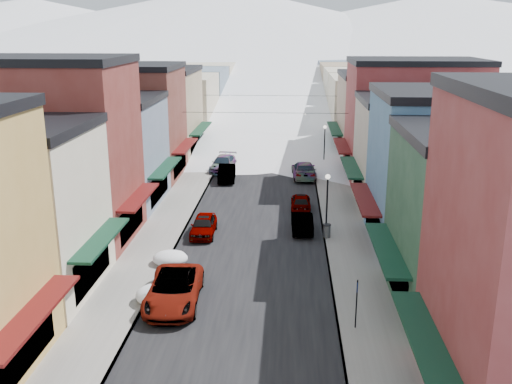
# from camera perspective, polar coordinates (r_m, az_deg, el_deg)

# --- Properties ---
(road) EXTENTS (10.00, 160.00, 0.01)m
(road) POSITION_cam_1_polar(r_m,az_deg,el_deg) (77.25, 1.52, 5.46)
(road) COLOR black
(road) RESTS_ON ground
(sidewalk_left) EXTENTS (3.20, 160.00, 0.15)m
(sidewalk_left) POSITION_cam_1_polar(r_m,az_deg,el_deg) (77.74, -3.37, 5.56)
(sidewalk_left) COLOR gray
(sidewalk_left) RESTS_ON ground
(sidewalk_right) EXTENTS (3.20, 160.00, 0.15)m
(sidewalk_right) POSITION_cam_1_polar(r_m,az_deg,el_deg) (77.31, 6.44, 5.43)
(sidewalk_right) COLOR gray
(sidewalk_right) RESTS_ON ground
(curb_left) EXTENTS (0.10, 160.00, 0.15)m
(curb_left) POSITION_cam_1_polar(r_m,az_deg,el_deg) (77.57, -2.22, 5.55)
(curb_left) COLOR slate
(curb_left) RESTS_ON ground
(curb_right) EXTENTS (0.10, 160.00, 0.15)m
(curb_right) POSITION_cam_1_polar(r_m,az_deg,el_deg) (77.24, 5.29, 5.45)
(curb_right) COLOR slate
(curb_right) RESTS_ON ground
(bldg_l_brick_near) EXTENTS (12.30, 8.20, 12.50)m
(bldg_l_brick_near) POSITION_cam_1_polar(r_m,az_deg,el_deg) (40.63, -20.20, 3.81)
(bldg_l_brick_near) COLOR maroon
(bldg_l_brick_near) RESTS_ON ground
(bldg_l_grayblue) EXTENTS (11.30, 9.20, 9.00)m
(bldg_l_grayblue) POSITION_cam_1_polar(r_m,az_deg,el_deg) (48.54, -15.55, 3.96)
(bldg_l_grayblue) COLOR slate
(bldg_l_grayblue) RESTS_ON ground
(bldg_l_brick_far) EXTENTS (13.30, 9.20, 11.00)m
(bldg_l_brick_far) POSITION_cam_1_polar(r_m,az_deg,el_deg) (57.09, -13.72, 6.85)
(bldg_l_brick_far) COLOR maroon
(bldg_l_brick_far) RESTS_ON ground
(bldg_l_tan) EXTENTS (11.30, 11.20, 10.00)m
(bldg_l_tan) POSITION_cam_1_polar(r_m,az_deg,el_deg) (66.44, -10.37, 7.85)
(bldg_l_tan) COLOR tan
(bldg_l_tan) RESTS_ON ground
(bldg_r_green) EXTENTS (11.30, 9.20, 9.50)m
(bldg_r_green) POSITION_cam_1_polar(r_m,az_deg,el_deg) (31.32, 23.21, -2.81)
(bldg_r_green) COLOR #20432B
(bldg_r_green) RESTS_ON ground
(bldg_r_blue) EXTENTS (11.30, 9.20, 10.50)m
(bldg_r_blue) POSITION_cam_1_polar(r_m,az_deg,el_deg) (39.43, 19.06, 2.08)
(bldg_r_blue) COLOR #3F6B8E
(bldg_r_blue) RESTS_ON ground
(bldg_r_cream) EXTENTS (12.30, 9.20, 9.00)m
(bldg_r_cream) POSITION_cam_1_polar(r_m,az_deg,el_deg) (48.22, 16.80, 3.78)
(bldg_r_cream) COLOR #B3A890
(bldg_r_cream) RESTS_ON ground
(bldg_r_brick_far) EXTENTS (13.30, 9.20, 11.50)m
(bldg_r_brick_far) POSITION_cam_1_polar(r_m,az_deg,el_deg) (56.76, 15.39, 6.94)
(bldg_r_brick_far) COLOR maroon
(bldg_r_brick_far) RESTS_ON ground
(bldg_r_tan) EXTENTS (11.30, 11.20, 9.50)m
(bldg_r_tan) POSITION_cam_1_polar(r_m,az_deg,el_deg) (66.44, 12.76, 7.50)
(bldg_r_tan) COLOR #8B715B
(bldg_r_tan) RESTS_ON ground
(distant_blocks) EXTENTS (34.00, 55.00, 8.00)m
(distant_blocks) POSITION_cam_1_polar(r_m,az_deg,el_deg) (99.45, 2.01, 10.15)
(distant_blocks) COLOR gray
(distant_blocks) RESTS_ON ground
(mountain_ridge) EXTENTS (670.00, 340.00, 34.00)m
(mountain_ridge) POSITION_cam_1_polar(r_m,az_deg,el_deg) (293.90, -0.88, 16.07)
(mountain_ridge) COLOR silver
(mountain_ridge) RESTS_ON ground
(overhead_cables) EXTENTS (16.40, 15.04, 0.04)m
(overhead_cables) POSITION_cam_1_polar(r_m,az_deg,el_deg) (63.95, 1.17, 8.87)
(overhead_cables) COLOR black
(overhead_cables) RESTS_ON ground
(car_white_suv) EXTENTS (3.00, 6.03, 1.64)m
(car_white_suv) POSITION_cam_1_polar(r_m,az_deg,el_deg) (31.02, -8.21, -9.64)
(car_white_suv) COLOR silver
(car_white_suv) RESTS_ON ground
(car_silver_sedan) EXTENTS (1.76, 4.21, 1.42)m
(car_silver_sedan) POSITION_cam_1_polar(r_m,az_deg,el_deg) (40.72, -5.26, -3.34)
(car_silver_sedan) COLOR #A7ABB0
(car_silver_sedan) RESTS_ON ground
(car_dark_hatch) EXTENTS (1.87, 4.61, 1.49)m
(car_dark_hatch) POSITION_cam_1_polar(r_m,az_deg,el_deg) (55.10, -2.93, 1.91)
(car_dark_hatch) COLOR black
(car_dark_hatch) RESTS_ON ground
(car_silver_wagon) EXTENTS (2.62, 5.46, 1.53)m
(car_silver_wagon) POSITION_cam_1_polar(r_m,az_deg,el_deg) (58.96, -3.29, 2.87)
(car_silver_wagon) COLOR #AFB3B8
(car_silver_wagon) RESTS_ON ground
(car_green_sedan) EXTENTS (1.60, 4.28, 1.40)m
(car_green_sedan) POSITION_cam_1_polar(r_m,az_deg,el_deg) (41.45, 4.62, -2.99)
(car_green_sedan) COLOR black
(car_green_sedan) RESTS_ON ground
(car_gray_suv) EXTENTS (1.61, 3.96, 1.35)m
(car_gray_suv) POSITION_cam_1_polar(r_m,az_deg,el_deg) (46.38, 4.51, -0.94)
(car_gray_suv) COLOR gray
(car_gray_suv) RESTS_ON ground
(car_black_sedan) EXTENTS (2.52, 5.65, 1.61)m
(car_black_sedan) POSITION_cam_1_polar(r_m,az_deg,el_deg) (56.22, 4.80, 2.22)
(car_black_sedan) COLOR black
(car_black_sedan) RESTS_ON ground
(car_lane_silver) EXTENTS (1.99, 4.82, 1.64)m
(car_lane_silver) POSITION_cam_1_polar(r_m,az_deg,el_deg) (72.83, -0.32, 5.47)
(car_lane_silver) COLOR #A0A2A8
(car_lane_silver) RESTS_ON ground
(car_lane_white) EXTENTS (2.38, 5.12, 1.42)m
(car_lane_white) POSITION_cam_1_polar(r_m,az_deg,el_deg) (86.08, 2.80, 7.02)
(car_lane_white) COLOR silver
(car_lane_white) RESTS_ON ground
(parking_sign) EXTENTS (0.08, 0.34, 2.51)m
(parking_sign) POSITION_cam_1_polar(r_m,az_deg,el_deg) (28.27, 10.03, -10.59)
(parking_sign) COLOR black
(parking_sign) RESTS_ON sidewalk_right
(trash_can) EXTENTS (0.56, 0.56, 0.95)m
(trash_can) POSITION_cam_1_polar(r_m,az_deg,el_deg) (40.05, 7.09, -3.85)
(trash_can) COLOR #575A5C
(trash_can) RESTS_ON sidewalk_right
(streetlamp_near) EXTENTS (0.36, 0.36, 4.32)m
(streetlamp_near) POSITION_cam_1_polar(r_m,az_deg,el_deg) (40.16, 7.13, -0.43)
(streetlamp_near) COLOR black
(streetlamp_near) RESTS_ON sidewalk_right
(streetlamp_far) EXTENTS (0.36, 0.36, 4.31)m
(streetlamp_far) POSITION_cam_1_polar(r_m,az_deg,el_deg) (60.56, 6.87, 5.16)
(streetlamp_far) COLOR black
(streetlamp_far) RESTS_ON sidewalk_right
(snow_pile_near) EXTENTS (2.51, 2.74, 1.06)m
(snow_pile_near) POSITION_cam_1_polar(r_m,az_deg,el_deg) (31.35, -9.59, -10.05)
(snow_pile_near) COLOR white
(snow_pile_near) RESTS_ON ground
(snow_pile_mid) EXTENTS (2.18, 2.54, 0.92)m
(snow_pile_mid) POSITION_cam_1_polar(r_m,az_deg,el_deg) (36.04, -8.50, -6.55)
(snow_pile_mid) COLOR white
(snow_pile_mid) RESTS_ON ground
(snow_pile_far) EXTENTS (2.23, 2.57, 0.94)m
(snow_pile_far) POSITION_cam_1_polar(r_m,az_deg,el_deg) (61.34, -3.01, 3.09)
(snow_pile_far) COLOR white
(snow_pile_far) RESTS_ON ground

